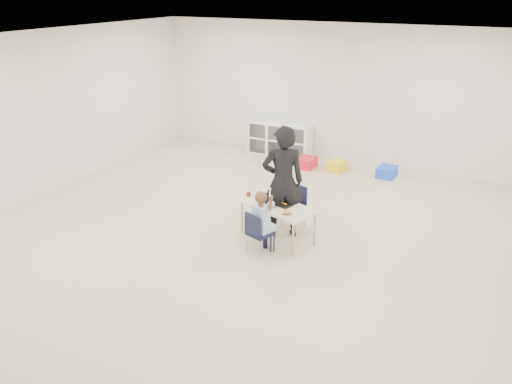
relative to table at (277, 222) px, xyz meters
The scene contains 16 objects.
room 1.34m from the table, 137.59° to the right, with size 9.00×9.02×2.80m.
table is the anchor object (origin of this frame).
chair_near 0.53m from the table, 92.33° to the right, with size 0.31×0.29×0.64m, color black, non-canonical shape.
chair_far 0.53m from the table, 87.67° to the left, with size 0.31×0.29×0.64m, color black, non-canonical shape.
child 0.58m from the table, 92.33° to the right, with size 0.42×0.42×1.00m, color #A4BBDE, non-canonical shape.
lunch_tray_near 0.29m from the table, 21.81° to the left, with size 0.22×0.16×0.03m, color black.
lunch_tray_far 0.44m from the table, 142.82° to the left, with size 0.22×0.16×0.03m, color black.
milk_carton 0.34m from the table, 106.31° to the right, with size 0.07×0.07×0.10m, color white.
bread_roll 0.44m from the table, 41.93° to the right, with size 0.09×0.09×0.07m, color tan.
apple_near 0.32m from the table, 127.79° to the left, with size 0.07×0.07×0.07m, color maroon.
apple_far 0.63m from the table, 166.65° to the left, with size 0.07×0.07×0.07m, color maroon.
cubby_shelf 4.17m from the table, 114.53° to the left, with size 1.40×0.40×0.70m, color white.
adult 0.59m from the table, 89.20° to the left, with size 0.61×0.40×1.68m, color black.
bin_red 3.37m from the table, 105.03° to the left, with size 0.33×0.42×0.21m, color red.
bin_yellow 3.34m from the table, 94.44° to the left, with size 0.31×0.40×0.20m, color yellow.
bin_blue 3.51m from the table, 78.01° to the left, with size 0.32×0.42×0.20m, color blue.
Camera 1 is at (3.55, -6.04, 3.54)m, focal length 38.00 mm.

